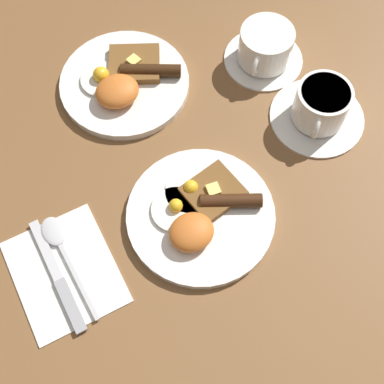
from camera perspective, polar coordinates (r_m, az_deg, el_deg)
name	(u,v)px	position (r m, az deg, el deg)	size (l,w,h in m)	color
ground_plane	(201,217)	(0.85, 0.92, -2.74)	(3.00, 3.00, 0.00)	brown
breakfast_plate_near	(200,214)	(0.84, 0.90, -2.34)	(0.23, 0.23, 0.05)	white
breakfast_plate_far	(124,82)	(0.97, -7.21, 11.57)	(0.23, 0.23, 0.05)	white
teacup_near	(320,108)	(0.94, 13.53, 8.73)	(0.16, 0.16, 0.08)	white
teacup_far	(265,48)	(1.00, 7.80, 14.93)	(0.14, 0.14, 0.07)	white
napkin	(65,272)	(0.84, -13.42, -8.26)	(0.15, 0.18, 0.01)	white
knife	(60,281)	(0.83, -13.94, -9.19)	(0.02, 0.19, 0.01)	silver
spoon	(58,241)	(0.85, -14.07, -5.08)	(0.04, 0.18, 0.01)	silver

